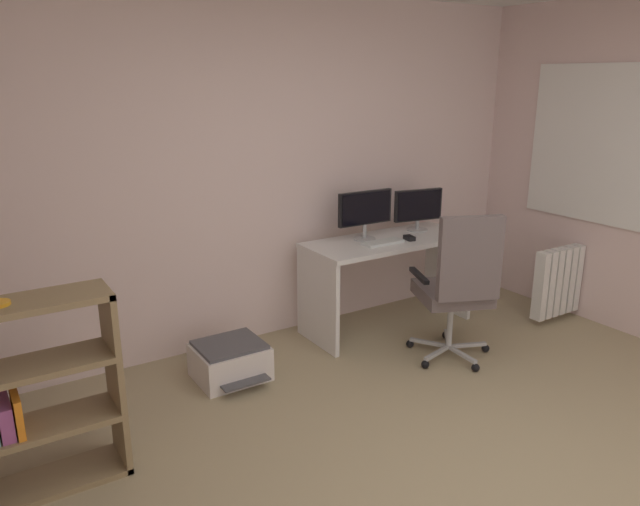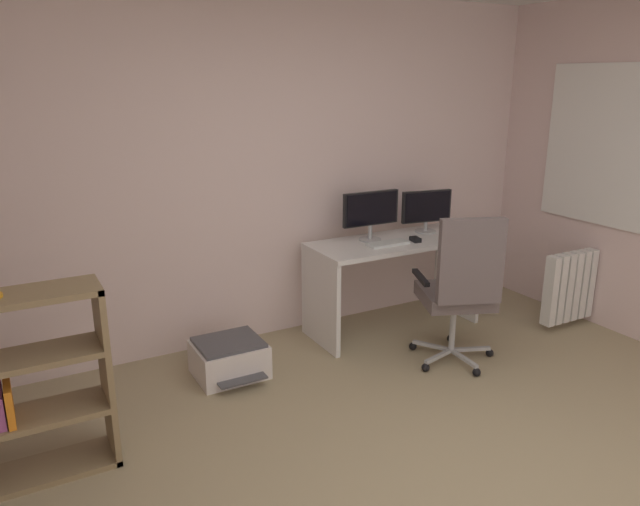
# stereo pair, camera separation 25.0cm
# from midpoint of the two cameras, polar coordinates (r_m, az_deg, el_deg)

# --- Properties ---
(wall_back) EXTENTS (5.05, 0.10, 2.63)m
(wall_back) POSITION_cam_midpoint_polar(r_m,az_deg,el_deg) (4.65, -4.10, 7.66)
(wall_back) COLOR silver
(wall_back) RESTS_ON ground
(window_pane) EXTENTS (0.01, 1.10, 1.19)m
(window_pane) POSITION_cam_midpoint_polar(r_m,az_deg,el_deg) (5.40, 27.05, 9.03)
(window_pane) COLOR white
(window_frame) EXTENTS (0.02, 1.18, 1.27)m
(window_frame) POSITION_cam_midpoint_polar(r_m,az_deg,el_deg) (5.40, 27.01, 9.03)
(window_frame) COLOR white
(desk) EXTENTS (1.40, 0.58, 0.76)m
(desk) POSITION_cam_midpoint_polar(r_m,az_deg,el_deg) (4.93, 8.47, -1.10)
(desk) COLOR white
(desk) RESTS_ON ground
(monitor_main) EXTENTS (0.49, 0.18, 0.40)m
(monitor_main) POSITION_cam_midpoint_polar(r_m,az_deg,el_deg) (4.79, 6.35, 3.98)
(monitor_main) COLOR #B2B5B7
(monitor_main) RESTS_ON desk
(monitor_secondary) EXTENTS (0.44, 0.18, 0.35)m
(monitor_secondary) POSITION_cam_midpoint_polar(r_m,az_deg,el_deg) (5.13, 11.47, 4.16)
(monitor_secondary) COLOR #B2B5B7
(monitor_secondary) RESTS_ON desk
(keyboard) EXTENTS (0.34, 0.13, 0.02)m
(keyboard) POSITION_cam_midpoint_polar(r_m,az_deg,el_deg) (4.73, 7.96, 0.90)
(keyboard) COLOR silver
(keyboard) RESTS_ON desk
(computer_mouse) EXTENTS (0.08, 0.11, 0.03)m
(computer_mouse) POSITION_cam_midpoint_polar(r_m,az_deg,el_deg) (4.86, 10.51, 1.27)
(computer_mouse) COLOR black
(computer_mouse) RESTS_ON desk
(office_chair) EXTENTS (0.64, 0.67, 1.13)m
(office_chair) POSITION_cam_midpoint_polar(r_m,az_deg,el_deg) (4.34, 14.85, -3.05)
(office_chair) COLOR #B7BABC
(office_chair) RESTS_ON ground
(printer) EXTENTS (0.47, 0.50, 0.26)m
(printer) POSITION_cam_midpoint_polar(r_m,az_deg,el_deg) (4.28, -6.94, -9.92)
(printer) COLOR white
(printer) RESTS_ON ground
(radiator) EXTENTS (0.87, 0.10, 0.58)m
(radiator) POSITION_cam_midpoint_polar(r_m,az_deg,el_deg) (5.56, 24.99, -2.65)
(radiator) COLOR white
(radiator) RESTS_ON ground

